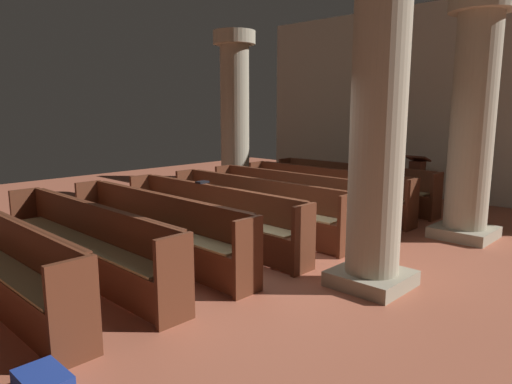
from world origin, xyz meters
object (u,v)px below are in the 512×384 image
object	(u,v)px
pew_row_2	(292,197)
lectern	(416,183)
pew_row_6	(86,240)
pillar_aisle_rear	(378,118)
pew_row_1	(324,190)
pillar_far_side	(235,113)
pew_row_5	(154,226)
pew_row_4	(209,214)
pillar_aisle_side	(473,115)
pew_row_0	(352,184)
hymn_book	(202,182)
pew_row_3	(255,204)

from	to	relation	value
pew_row_2	lectern	bearing A→B (deg)	75.21
pew_row_6	pillar_aisle_rear	world-z (taller)	pillar_aisle_rear
pew_row_1	pillar_far_side	bearing A→B (deg)	178.42
pew_row_5	pillar_aisle_rear	distance (m)	3.36
pew_row_6	pillar_aisle_rear	bearing A→B (deg)	39.22
pew_row_4	pillar_aisle_side	bearing A→B (deg)	49.20
pew_row_1	pillar_aisle_side	world-z (taller)	pillar_aisle_side
pew_row_0	hymn_book	distance (m)	3.91
pew_row_3	pillar_far_side	bearing A→B (deg)	141.99
pew_row_1	lectern	bearing A→B (deg)	69.16
pew_row_6	hymn_book	xyz separation A→B (m)	(-0.39, 2.22, 0.44)
pillar_aisle_side	pew_row_0	bearing A→B (deg)	162.15
pew_row_2	pillar_far_side	world-z (taller)	pillar_far_side
pew_row_2	pillar_aisle_side	distance (m)	3.34
pew_row_1	pillar_aisle_side	size ratio (longest dim) A/B	0.99
pillar_far_side	pew_row_4	bearing A→B (deg)	-49.20
pew_row_5	pillar_aisle_rear	size ratio (longest dim) A/B	0.99
pew_row_2	hymn_book	size ratio (longest dim) A/B	20.05
pew_row_3	pew_row_5	distance (m)	2.03
pillar_aisle_side	lectern	xyz separation A→B (m)	(-1.87, 2.16, -1.55)
pillar_aisle_side	pillar_aisle_rear	size ratio (longest dim) A/B	1.00
pillar_aisle_rear	pew_row_0	bearing A→B (deg)	125.45
pew_row_3	hymn_book	bearing A→B (deg)	-115.25
pillar_aisle_side	pillar_aisle_rear	xyz separation A→B (m)	(0.00, -2.97, 0.00)
pew_row_3	lectern	size ratio (longest dim) A/B	3.53
pew_row_1	pew_row_2	bearing A→B (deg)	-90.00
pew_row_0	pew_row_1	world-z (taller)	same
pew_row_5	pillar_far_side	distance (m)	5.16
pew_row_4	pew_row_5	distance (m)	1.01
pew_row_4	hymn_book	size ratio (longest dim) A/B	20.05
pew_row_1	pew_row_0	bearing A→B (deg)	90.00
pew_row_5	lectern	bearing A→B (deg)	82.17
pew_row_4	pew_row_2	bearing A→B (deg)	90.00
pillar_far_side	pillar_aisle_rear	bearing A→B (deg)	-28.18
pillar_far_side	lectern	world-z (taller)	pillar_far_side
pew_row_4	pillar_aisle_side	xyz separation A→B (m)	(2.74, 3.17, 1.52)
pew_row_2	pillar_aisle_rear	bearing A→B (deg)	-33.60
pillar_aisle_side	pew_row_1	bearing A→B (deg)	-177.25
pew_row_1	pillar_far_side	size ratio (longest dim) A/B	0.99
pew_row_3	pew_row_5	xyz separation A→B (m)	(0.00, -2.03, 0.00)
pew_row_5	pew_row_0	bearing A→B (deg)	90.00
pew_row_0	pillar_aisle_rear	world-z (taller)	pillar_aisle_rear
hymn_book	pillar_far_side	bearing A→B (deg)	128.18
pew_row_2	pillar_far_side	xyz separation A→B (m)	(-2.69, 1.09, 1.52)
pew_row_3	pew_row_6	size ratio (longest dim) A/B	1.00
pew_row_5	hymn_book	size ratio (longest dim) A/B	20.05
pew_row_4	hymn_book	distance (m)	0.62
pew_row_4	pillar_aisle_side	size ratio (longest dim) A/B	0.99
pew_row_0	pew_row_4	size ratio (longest dim) A/B	1.00
pew_row_2	hymn_book	distance (m)	1.93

